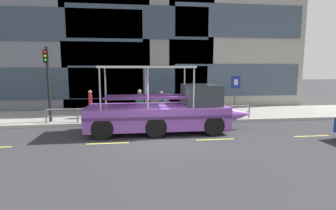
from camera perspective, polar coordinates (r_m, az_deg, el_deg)
name	(u,v)px	position (r m, az deg, el deg)	size (l,w,h in m)	color
ground_plane	(162,138)	(12.28, -1.38, -7.26)	(120.00, 120.00, 0.00)	#333335
sidewalk	(153,115)	(17.71, -3.30, -2.25)	(32.00, 4.80, 0.18)	#99968E
curb_edge	(156,123)	(15.27, -2.62, -3.89)	(32.00, 0.18, 0.18)	#B2ADA3
lane_centreline	(163,141)	(11.79, -1.12, -7.89)	(25.80, 0.12, 0.01)	#DBD64C
curb_guardrail	(153,111)	(15.48, -3.35, -1.39)	(12.06, 0.09, 0.79)	gray
traffic_light_pole	(48,77)	(16.32, -24.66, 5.59)	(0.24, 0.46, 4.26)	black
parking_sign	(235,89)	(17.07, 14.42, 3.35)	(0.60, 0.12, 2.57)	#4C4F54
duck_tour_boat	(167,111)	(13.41, -0.28, -1.37)	(8.69, 2.68, 3.34)	purple
pedestrian_near_bow	(206,102)	(17.18, 8.16, 0.74)	(0.30, 0.37, 1.51)	#1E2338
pedestrian_mid_left	(161,102)	(16.26, -1.49, 0.75)	(0.34, 0.38, 1.66)	#1E2338
pedestrian_mid_right	(140,101)	(16.38, -6.17, 0.94)	(0.49, 0.26, 1.75)	#1E2338
pedestrian_near_stern	(90,101)	(16.88, -16.50, 0.81)	(0.24, 0.50, 1.72)	black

